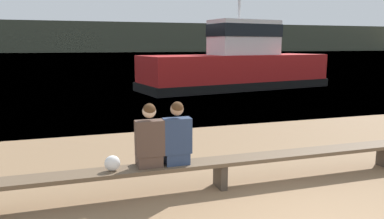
# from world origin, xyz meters

# --- Properties ---
(water_surface) EXTENTS (240.00, 240.00, 0.00)m
(water_surface) POSITION_xyz_m (0.00, 126.88, 0.00)
(water_surface) COLOR teal
(water_surface) RESTS_ON ground
(far_shoreline) EXTENTS (600.00, 12.00, 9.49)m
(far_shoreline) POSITION_xyz_m (0.00, 123.63, 4.74)
(far_shoreline) COLOR #424738
(far_shoreline) RESTS_ON ground
(bench_main) EXTENTS (7.79, 0.45, 0.50)m
(bench_main) POSITION_xyz_m (-0.35, 2.29, 0.41)
(bench_main) COLOR brown
(bench_main) RESTS_ON ground
(person_left) EXTENTS (0.45, 0.40, 1.04)m
(person_left) POSITION_xyz_m (-1.58, 2.29, 0.95)
(person_left) COLOR #4C382D
(person_left) RESTS_ON bench_main
(person_right) EXTENTS (0.45, 0.40, 1.05)m
(person_right) POSITION_xyz_m (-1.13, 2.29, 0.95)
(person_right) COLOR navy
(person_right) RESTS_ON bench_main
(shopping_bag) EXTENTS (0.24, 0.17, 0.25)m
(shopping_bag) POSITION_xyz_m (-2.18, 2.28, 0.62)
(shopping_bag) COLOR white
(shopping_bag) RESTS_ON bench_main
(tugboat_red) EXTENTS (11.36, 5.18, 5.98)m
(tugboat_red) POSITION_xyz_m (6.18, 15.88, 1.20)
(tugboat_red) COLOR #A81919
(tugboat_red) RESTS_ON water_surface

